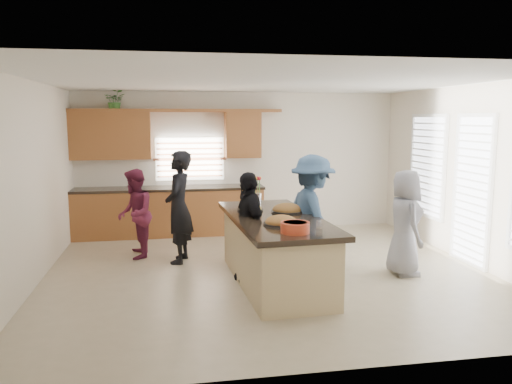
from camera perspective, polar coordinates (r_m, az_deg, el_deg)
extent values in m
plane|color=#BEAD8D|center=(7.57, 1.31, -9.13)|extent=(6.50, 6.50, 0.00)
cube|color=silver|center=(10.21, -1.94, 3.48)|extent=(6.50, 0.02, 2.80)
cube|color=silver|center=(4.40, 8.98, -3.28)|extent=(6.50, 0.02, 2.80)
cube|color=silver|center=(7.36, -24.31, 0.79)|extent=(0.02, 6.00, 2.80)
cube|color=silver|center=(8.52, 23.34, 1.79)|extent=(0.02, 6.00, 2.80)
cube|color=white|center=(7.23, 1.39, 12.53)|extent=(6.50, 6.00, 0.02)
cube|color=#94572B|center=(9.94, -9.83, -2.32)|extent=(3.65, 0.62, 0.90)
cube|color=black|center=(9.86, -9.90, 0.40)|extent=(3.70, 0.65, 0.05)
cube|color=#94572B|center=(9.96, -16.28, 6.19)|extent=(1.50, 0.36, 0.90)
cube|color=#94572B|center=(10.01, -1.52, 6.53)|extent=(0.70, 0.36, 0.90)
cube|color=#94572B|center=(9.90, -8.95, 9.19)|extent=(4.05, 0.40, 0.06)
cube|color=brown|center=(10.07, -7.56, 3.77)|extent=(1.35, 0.08, 0.85)
cube|color=white|center=(9.61, 18.98, 2.86)|extent=(0.06, 1.10, 1.75)
cube|color=white|center=(8.44, 23.45, 0.19)|extent=(0.06, 0.85, 2.25)
cube|color=#CDB47F|center=(6.96, 2.20, -6.93)|extent=(1.14, 2.55, 0.88)
cube|color=black|center=(6.85, 2.23, -3.10)|extent=(1.30, 2.76, 0.07)
cube|color=black|center=(7.08, 2.19, -10.05)|extent=(1.06, 2.47, 0.08)
cylinder|color=black|center=(6.33, 2.91, -3.63)|extent=(0.46, 0.46, 0.02)
ellipsoid|color=#A67034|center=(6.33, 2.91, -3.47)|extent=(0.41, 0.41, 0.18)
cylinder|color=black|center=(7.18, 3.60, -2.18)|extent=(0.48, 0.48, 0.02)
ellipsoid|color=#A67034|center=(7.18, 3.60, -2.04)|extent=(0.43, 0.43, 0.19)
cylinder|color=black|center=(7.26, -0.67, -2.05)|extent=(0.38, 0.38, 0.02)
ellipsoid|color=tan|center=(7.26, -0.67, -1.91)|extent=(0.34, 0.34, 0.15)
cylinder|color=#E74C2A|center=(5.88, 4.49, -4.06)|extent=(0.34, 0.34, 0.13)
cylinder|color=beige|center=(5.87, 4.50, -3.64)|extent=(0.28, 0.28, 0.04)
cylinder|color=white|center=(6.14, 7.25, -3.73)|extent=(0.08, 0.08, 0.10)
cylinder|color=#B78CCC|center=(7.60, -0.56, -1.48)|extent=(0.23, 0.23, 0.05)
cylinder|color=silver|center=(7.96, 0.17, -0.67)|extent=(0.13, 0.13, 0.15)
imported|color=#417F33|center=(9.95, -15.79, 10.00)|extent=(0.38, 0.34, 0.42)
imported|color=black|center=(7.98, -8.81, -1.72)|extent=(0.55, 0.72, 1.78)
imported|color=maroon|center=(8.40, -13.68, -2.44)|extent=(0.58, 0.73, 1.47)
imported|color=black|center=(6.98, -0.86, -4.03)|extent=(0.52, 0.96, 1.55)
imported|color=#39587D|center=(7.25, 6.46, -2.74)|extent=(0.85, 1.24, 1.77)
imported|color=gray|center=(7.60, 16.63, -3.38)|extent=(0.53, 0.78, 1.55)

